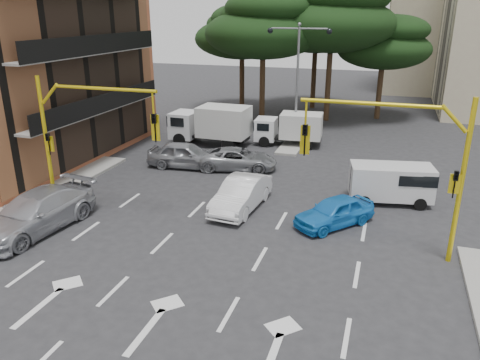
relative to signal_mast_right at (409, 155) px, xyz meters
The scene contains 19 objects.
ground 8.08m from the signal_mast_right, 163.69° to the right, with size 120.00×120.00×0.00m, color #28282B.
median_strip 16.03m from the signal_mast_right, 115.91° to the left, with size 1.40×6.00×0.15m, color gray.
apartment_beige_far 42.69m from the signal_mast_right, 81.67° to the left, with size 16.20×12.15×16.70m.
pine_left_near 22.98m from the signal_mast_right, 118.29° to the left, with size 9.15×9.15×10.23m.
pine_center 23.13m from the signal_mast_right, 104.66° to the left, with size 9.98×9.98×11.16m.
pine_left_far 27.79m from the signal_mast_right, 119.84° to the left, with size 8.32×8.32×9.30m.
pine_right 24.14m from the signal_mast_right, 94.17° to the left, with size 7.49×7.49×8.37m.
pine_back 28.30m from the signal_mast_right, 106.03° to the left, with size 9.15×9.15×10.23m.
signal_mast_right is the anchor object (origin of this frame).
signal_mast_left 13.61m from the signal_mast_right, behind, with size 5.79×0.37×6.00m.
street_lamp_center 15.65m from the signal_mast_right, 115.91° to the left, with size 4.16×0.36×7.77m.
car_white_hatch 7.90m from the signal_mast_right, 162.08° to the left, with size 1.52×4.36×1.44m, color silver.
car_blue_compact 4.52m from the signal_mast_right, 145.85° to the left, with size 1.48×3.67×1.25m, color blue.
car_silver_wagon 14.81m from the signal_mast_right, behind, with size 2.24×5.51×1.60m, color #A4A5AC.
car_silver_cross_a 12.09m from the signal_mast_right, 139.16° to the left, with size 2.04×4.43×1.23m, color gray.
car_silver_cross_b 14.08m from the signal_mast_right, 149.30° to the left, with size 1.76×4.38×1.49m, color gray.
van_white 5.94m from the signal_mast_right, 94.58° to the left, with size 1.69×3.75×1.87m, color silver, non-canonical shape.
box_truck_a 17.31m from the signal_mast_right, 135.45° to the left, with size 2.28×5.44×2.68m, color silver, non-canonical shape.
box_truck_b 15.52m from the signal_mast_right, 117.80° to the left, with size 1.89×4.51×2.22m, color white, non-canonical shape.
Camera 1 is at (5.98, -14.70, 8.64)m, focal length 35.00 mm.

